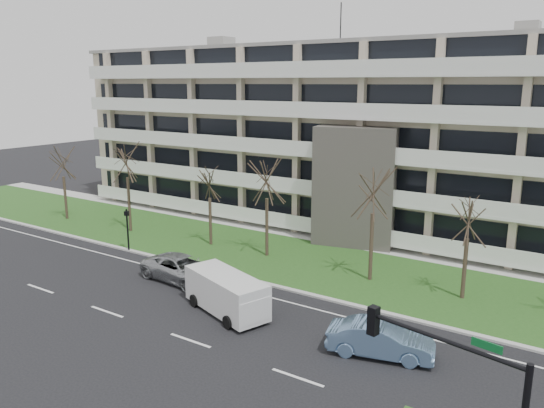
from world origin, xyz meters
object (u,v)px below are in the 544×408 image
Objects in this scene: silver_pickup at (182,269)px; traffic_signal at (462,402)px; blue_sedan at (380,339)px; white_van at (227,291)px; pedestrian_signal at (127,225)px.

silver_pickup is 1.00× the size of traffic_signal.
blue_sedan reaches higher than silver_pickup.
traffic_signal reaches higher than white_van.
traffic_signal is 29.06m from pedestrian_signal.
white_van is 1.81× the size of pedestrian_signal.
pedestrian_signal is at bearing 179.92° from white_van.
traffic_signal reaches higher than blue_sedan.
silver_pickup is at bearing 165.05° from traffic_signal.
silver_pickup is 1.18× the size of blue_sedan.
silver_pickup is 5.75m from white_van.
traffic_signal is (5.24, -7.54, 2.86)m from blue_sedan.
pedestrian_signal reaches higher than blue_sedan.
traffic_signal is at bearing -111.70° from silver_pickup.
traffic_signal reaches higher than pedestrian_signal.
traffic_signal is (13.88, -7.34, 2.39)m from white_van.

